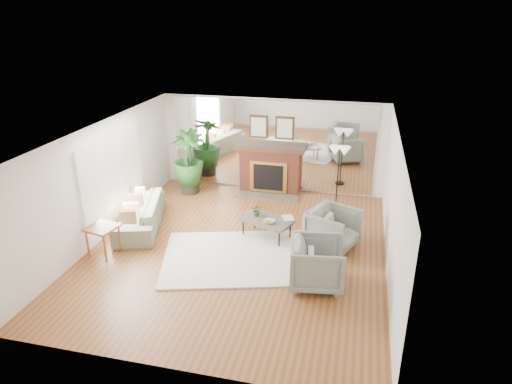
% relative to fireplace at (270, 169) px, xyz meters
% --- Properties ---
extents(ground, '(7.00, 7.00, 0.00)m').
position_rel_fireplace_xyz_m(ground, '(0.00, -3.26, -0.66)').
color(ground, brown).
rests_on(ground, ground).
extents(wall_left, '(0.02, 7.00, 2.50)m').
position_rel_fireplace_xyz_m(wall_left, '(-2.99, -3.26, 0.59)').
color(wall_left, white).
rests_on(wall_left, ground).
extents(wall_right, '(0.02, 7.00, 2.50)m').
position_rel_fireplace_xyz_m(wall_right, '(2.99, -3.26, 0.59)').
color(wall_right, white).
rests_on(wall_right, ground).
extents(wall_back, '(6.00, 0.02, 2.50)m').
position_rel_fireplace_xyz_m(wall_back, '(0.00, 0.23, 0.59)').
color(wall_back, white).
rests_on(wall_back, ground).
extents(mirror_panel, '(5.40, 0.04, 2.40)m').
position_rel_fireplace_xyz_m(mirror_panel, '(0.00, 0.21, 0.59)').
color(mirror_panel, silver).
rests_on(mirror_panel, wall_back).
extents(window_panel, '(0.04, 2.40, 1.50)m').
position_rel_fireplace_xyz_m(window_panel, '(-2.96, -2.86, 0.69)').
color(window_panel, '#B2E09E').
rests_on(window_panel, wall_left).
extents(fireplace, '(1.85, 0.83, 2.05)m').
position_rel_fireplace_xyz_m(fireplace, '(0.00, 0.00, 0.00)').
color(fireplace, brown).
rests_on(fireplace, ground).
extents(area_rug, '(3.53, 2.93, 0.03)m').
position_rel_fireplace_xyz_m(area_rug, '(0.13, -3.60, -0.64)').
color(area_rug, white).
rests_on(area_rug, ground).
extents(coffee_table, '(1.27, 1.00, 0.44)m').
position_rel_fireplace_xyz_m(coffee_table, '(0.47, -2.62, -0.25)').
color(coffee_table, '#574F44').
rests_on(coffee_table, ground).
extents(sofa, '(1.47, 2.36, 0.64)m').
position_rel_fireplace_xyz_m(sofa, '(-2.45, -2.78, -0.34)').
color(sofa, gray).
rests_on(sofa, ground).
extents(armchair_back, '(1.22, 1.21, 0.86)m').
position_rel_fireplace_xyz_m(armchair_back, '(1.90, -2.74, -0.23)').
color(armchair_back, gray).
rests_on(armchair_back, ground).
extents(armchair_front, '(1.08, 1.06, 0.88)m').
position_rel_fireplace_xyz_m(armchair_front, '(1.73, -4.19, -0.22)').
color(armchair_front, gray).
rests_on(armchair_front, ground).
extents(side_table, '(0.66, 0.66, 0.63)m').
position_rel_fireplace_xyz_m(side_table, '(-2.58, -4.10, -0.13)').
color(side_table, brown).
rests_on(side_table, ground).
extents(potted_ficus, '(0.85, 0.85, 1.72)m').
position_rel_fireplace_xyz_m(potted_ficus, '(-2.10, -0.55, 0.26)').
color(potted_ficus, black).
rests_on(potted_ficus, ground).
extents(floor_lamp, '(0.52, 0.29, 1.59)m').
position_rel_fireplace_xyz_m(floor_lamp, '(1.84, -0.64, 0.70)').
color(floor_lamp, black).
rests_on(floor_lamp, ground).
extents(tabletop_plant, '(0.27, 0.24, 0.27)m').
position_rel_fireplace_xyz_m(tabletop_plant, '(0.23, -2.51, -0.08)').
color(tabletop_plant, '#2F6425').
rests_on(tabletop_plant, coffee_table).
extents(fruit_bowl, '(0.26, 0.26, 0.06)m').
position_rel_fireplace_xyz_m(fruit_bowl, '(0.56, -2.79, -0.19)').
color(fruit_bowl, brown).
rests_on(fruit_bowl, coffee_table).
extents(book, '(0.34, 0.38, 0.02)m').
position_rel_fireplace_xyz_m(book, '(0.82, -2.55, -0.20)').
color(book, brown).
rests_on(book, coffee_table).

